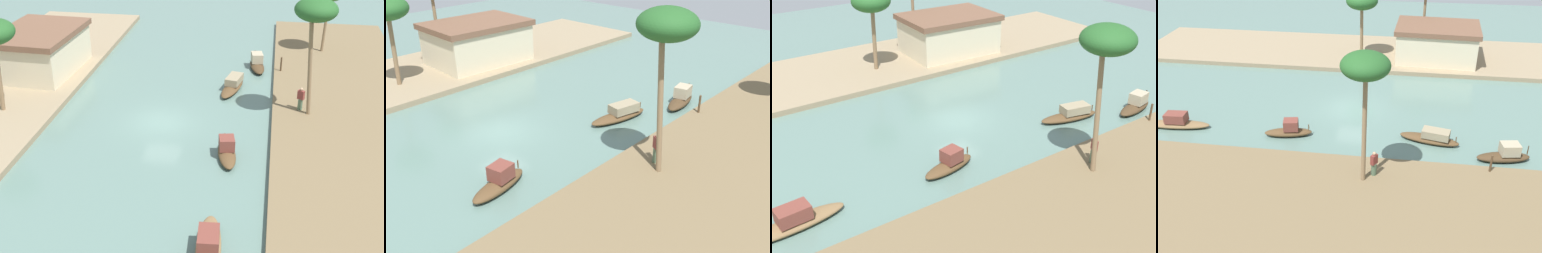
# 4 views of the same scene
# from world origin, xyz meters

# --- Properties ---
(river_water) EXTENTS (73.32, 73.32, 0.00)m
(river_water) POSITION_xyz_m (0.00, 0.00, 0.00)
(river_water) COLOR slate
(river_water) RESTS_ON ground
(riverbank_left) EXTENTS (47.95, 10.44, 0.41)m
(riverbank_left) POSITION_xyz_m (0.00, -12.69, 0.21)
(riverbank_left) COLOR brown
(riverbank_left) RESTS_ON ground
(sampan_open_hull) EXTENTS (4.36, 2.05, 1.03)m
(sampan_open_hull) POSITION_xyz_m (6.23, -4.36, 0.40)
(sampan_open_hull) COLOR brown
(sampan_open_hull) RESTS_ON river_water
(sampan_foreground) EXTENTS (3.53, 1.65, 1.27)m
(sampan_foreground) POSITION_xyz_m (-3.94, -4.87, 0.44)
(sampan_foreground) COLOR brown
(sampan_foreground) RESTS_ON river_water
(sampan_near_left_bank) EXTENTS (5.03, 1.53, 1.17)m
(sampan_near_left_bank) POSITION_xyz_m (-12.59, -4.85, 0.40)
(sampan_near_left_bank) COLOR brown
(sampan_near_left_bank) RESTS_ON river_water
(sampan_with_tall_canopy) EXTENTS (3.67, 1.69, 1.29)m
(sampan_with_tall_canopy) POSITION_xyz_m (11.00, -6.01, 0.45)
(sampan_with_tall_canopy) COLOR #47331E
(sampan_with_tall_canopy) RESTS_ON river_water
(person_on_near_bank) EXTENTS (0.46, 0.52, 1.64)m
(person_on_near_bank) POSITION_xyz_m (2.63, -9.35, 1.18)
(person_on_near_bank) COLOR #4C664C
(person_on_near_bank) RESTS_ON riverbank_left
(mooring_post) EXTENTS (0.14, 0.14, 1.17)m
(mooring_post) POSITION_xyz_m (9.76, -7.99, 1.00)
(mooring_post) COLOR #4C3823
(mooring_post) RESTS_ON riverbank_left
(palm_tree_left_near) EXTENTS (2.75, 2.75, 8.01)m
(palm_tree_left_near) POSITION_xyz_m (2.04, -9.70, 7.50)
(palm_tree_left_near) COLOR #7F6647
(palm_tree_left_near) RESTS_ON riverbank_left
(riverside_building) EXTENTS (8.36, 6.28, 3.43)m
(riverside_building) POSITION_xyz_m (6.91, 11.40, 2.15)
(riverside_building) COLOR beige
(riverside_building) RESTS_ON riverbank_right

